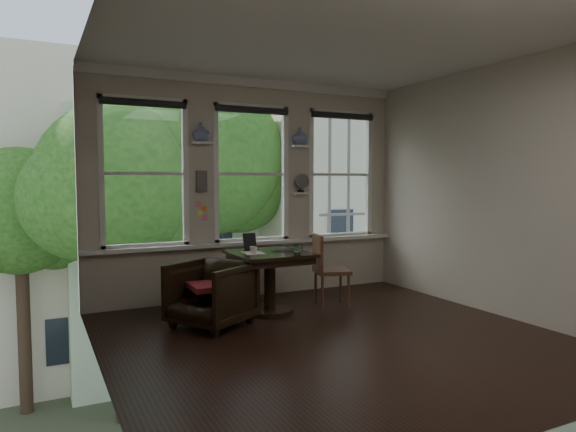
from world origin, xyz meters
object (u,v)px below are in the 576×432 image
armchair_left (211,294)px  mug (253,250)px  side_chair_right (332,270)px  table (270,283)px  laptop (284,250)px

armchair_left → mug: bearing=74.1°
armchair_left → side_chair_right: side_chair_right is taller
table → mug: 0.48m
table → mug: size_ratio=9.52×
armchair_left → mug: (0.58, 0.16, 0.43)m
table → side_chair_right: side_chair_right is taller
table → laptop: laptop is taller
armchair_left → side_chair_right: size_ratio=0.86×
armchair_left → laptop: laptop is taller
armchair_left → laptop: 1.09m
mug → armchair_left: bearing=-164.6°
side_chair_right → mug: bearing=107.6°
table → armchair_left: table is taller
mug → side_chair_right: bearing=2.2°
laptop → mug: bearing=-164.8°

